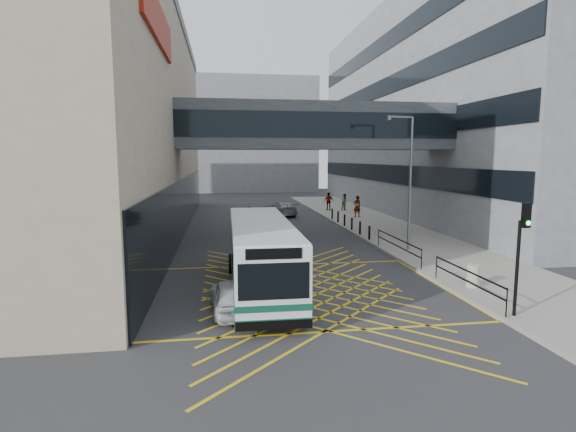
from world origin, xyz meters
name	(u,v)px	position (x,y,z in m)	size (l,w,h in m)	color
ground	(302,290)	(0.00, 0.00, 0.00)	(120.00, 120.00, 0.00)	#333335
building_whsmith	(3,120)	(-17.98, 16.00, 8.00)	(24.17, 42.00, 16.00)	tan
building_right	(498,111)	(23.98, 24.00, 10.00)	(24.09, 44.00, 20.00)	gray
building_far	(228,137)	(-2.00, 60.00, 9.00)	(28.00, 16.00, 18.00)	gray
skybridge	(315,127)	(3.00, 12.00, 7.50)	(20.00, 4.10, 3.00)	#3E4348
pavement	(383,228)	(9.00, 15.00, 0.08)	(6.00, 54.00, 0.16)	gray
box_junction	(302,290)	(0.00, 0.00, 0.00)	(12.00, 9.00, 0.01)	gold
bus	(261,253)	(-1.68, 0.36, 1.55)	(2.68, 10.38, 2.90)	white
car_white	(232,295)	(-2.93, -2.23, 0.62)	(1.59, 3.88, 1.23)	silver
car_dark	(257,215)	(-0.37, 19.47, 0.73)	(1.81, 4.63, 1.45)	#222227
car_silver	(282,208)	(2.34, 24.15, 0.71)	(1.93, 4.58, 1.43)	gray
traffic_light	(522,243)	(6.54, -4.51, 2.67)	(0.30, 0.46, 3.86)	black
street_lamp	(408,175)	(7.30, 6.61, 4.49)	(1.73, 0.53, 7.60)	slate
litter_bin	(473,276)	(6.99, -1.04, 0.63)	(0.54, 0.54, 0.93)	#ADA89E
kerb_railings	(424,256)	(6.15, 1.78, 0.88)	(0.05, 12.54, 1.00)	black
bollards	(348,222)	(6.25, 15.00, 0.61)	(0.14, 10.14, 0.90)	black
pedestrian_a	(357,206)	(8.73, 20.83, 1.12)	(0.76, 0.54, 1.92)	gray
pedestrian_b	(345,202)	(9.07, 26.03, 0.98)	(0.81, 0.47, 1.65)	gray
pedestrian_c	(329,201)	(7.47, 26.42, 1.05)	(1.06, 0.51, 1.79)	gray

